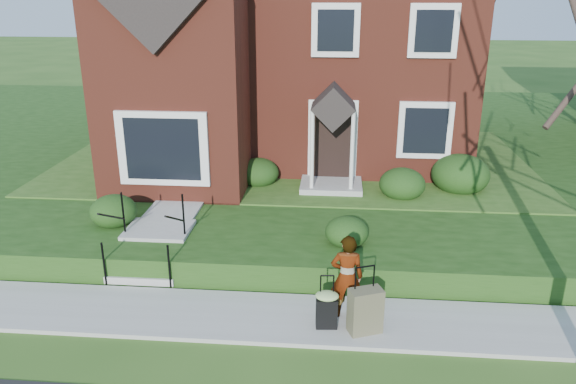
# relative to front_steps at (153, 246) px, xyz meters

# --- Properties ---
(ground) EXTENTS (120.00, 120.00, 0.00)m
(ground) POSITION_rel_front_steps_xyz_m (2.50, -1.84, -0.47)
(ground) COLOR #2D5119
(ground) RESTS_ON ground
(sidewalk) EXTENTS (60.00, 1.60, 0.08)m
(sidewalk) POSITION_rel_front_steps_xyz_m (2.50, -1.84, -0.43)
(sidewalk) COLOR #9E9B93
(sidewalk) RESTS_ON ground
(terrace) EXTENTS (44.00, 20.00, 0.60)m
(terrace) POSITION_rel_front_steps_xyz_m (6.50, 9.06, -0.17)
(terrace) COLOR #1A3C10
(terrace) RESTS_ON ground
(walkway) EXTENTS (1.20, 6.00, 0.06)m
(walkway) POSITION_rel_front_steps_xyz_m (0.00, 3.16, 0.16)
(walkway) COLOR #9E9B93
(walkway) RESTS_ON terrace
(front_steps) EXTENTS (1.40, 2.02, 1.50)m
(front_steps) POSITION_rel_front_steps_xyz_m (0.00, 0.00, 0.00)
(front_steps) COLOR #9E9B93
(front_steps) RESTS_ON ground
(foundation_shrubs) EXTENTS (9.99, 4.78, 1.05)m
(foundation_shrubs) POSITION_rel_front_steps_xyz_m (2.85, 3.05, 0.58)
(foundation_shrubs) COLOR #15330F
(foundation_shrubs) RESTS_ON terrace
(woman) EXTENTS (0.57, 0.38, 1.56)m
(woman) POSITION_rel_front_steps_xyz_m (4.05, -1.72, 0.39)
(woman) COLOR #999999
(woman) RESTS_ON sidewalk
(suitcase_black) EXTENTS (0.43, 0.36, 0.97)m
(suitcase_black) POSITION_rel_front_steps_xyz_m (3.72, -2.10, -0.02)
(suitcase_black) COLOR black
(suitcase_black) RESTS_ON sidewalk
(suitcase_olive) EXTENTS (0.63, 0.49, 1.20)m
(suitcase_olive) POSITION_rel_front_steps_xyz_m (4.37, -2.18, 0.01)
(suitcase_olive) COLOR brown
(suitcase_olive) RESTS_ON sidewalk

